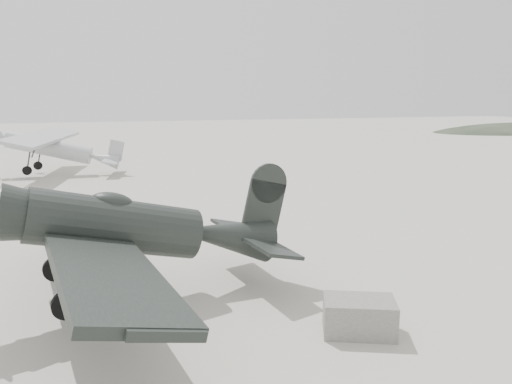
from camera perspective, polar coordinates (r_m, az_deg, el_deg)
ground at (r=16.01m, az=-2.09°, el=-7.16°), size 160.00×160.00×0.00m
lowwing_monoplane at (r=12.39m, az=-14.10°, el=-3.99°), size 7.90×10.99×3.53m
highwing_monoplane at (r=33.49m, az=-22.07°, el=5.02°), size 7.71×10.82×3.05m
equipment_block at (r=11.17m, az=11.70°, el=-13.73°), size 1.74×1.43×0.75m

